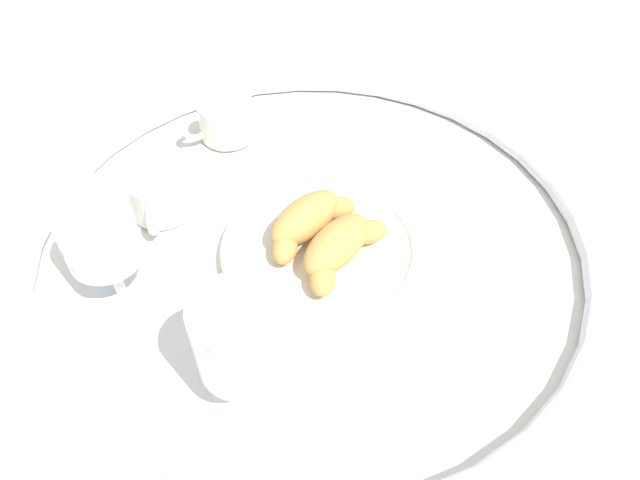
{
  "coord_description": "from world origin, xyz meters",
  "views": [
    {
      "loc": [
        0.41,
        0.24,
        0.51
      ],
      "look_at": [
        0.02,
        0.02,
        0.03
      ],
      "focal_mm": 32.6,
      "sensor_mm": 36.0,
      "label": 1
    }
  ],
  "objects": [
    {
      "name": "ground_plane",
      "position": [
        0.0,
        0.0,
        0.0
      ],
      "size": [
        2.2,
        2.2,
        0.0
      ],
      "primitive_type": "plane",
      "color": "silver"
    },
    {
      "name": "table_chrome_rim",
      "position": [
        0.0,
        0.0,
        0.01
      ],
      "size": [
        0.67,
        0.67,
        0.02
      ],
      "primitive_type": "torus",
      "color": "silver",
      "rests_on": "ground_plane"
    },
    {
      "name": "pastry_plate",
      "position": [
        0.02,
        0.02,
        0.01
      ],
      "size": [
        0.23,
        0.23,
        0.02
      ],
      "color": "silver",
      "rests_on": "ground_plane"
    },
    {
      "name": "croissant_large",
      "position": [
        0.01,
        0.0,
        0.04
      ],
      "size": [
        0.13,
        0.08,
        0.04
      ],
      "color": "#D6994C",
      "rests_on": "pastry_plate"
    },
    {
      "name": "croissant_small",
      "position": [
        0.03,
        0.05,
        0.04
      ],
      "size": [
        0.14,
        0.07,
        0.04
      ],
      "color": "#D6994C",
      "rests_on": "pastry_plate"
    },
    {
      "name": "coffee_cup_near",
      "position": [
        0.05,
        -0.18,
        0.03
      ],
      "size": [
        0.14,
        0.14,
        0.06
      ],
      "color": "silver",
      "rests_on": "ground_plane"
    },
    {
      "name": "coffee_cup_far",
      "position": [
        -0.11,
        -0.2,
        0.03
      ],
      "size": [
        0.14,
        0.14,
        0.06
      ],
      "color": "silver",
      "rests_on": "ground_plane"
    },
    {
      "name": "juice_glass_left",
      "position": [
        0.17,
        -0.14,
        0.09
      ],
      "size": [
        0.08,
        0.08,
        0.14
      ],
      "color": "white",
      "rests_on": "ground_plane"
    },
    {
      "name": "juice_glass_right",
      "position": [
        0.21,
        0.05,
        0.09
      ],
      "size": [
        0.08,
        0.08,
        0.14
      ],
      "color": "white",
      "rests_on": "ground_plane"
    },
    {
      "name": "folded_napkin",
      "position": [
        -0.21,
        -0.08,
        0.0
      ],
      "size": [
        0.13,
        0.13,
        0.01
      ],
      "primitive_type": "cube",
      "rotation": [
        0.0,
        0.0,
        -0.22
      ],
      "color": "silver",
      "rests_on": "ground_plane"
    }
  ]
}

